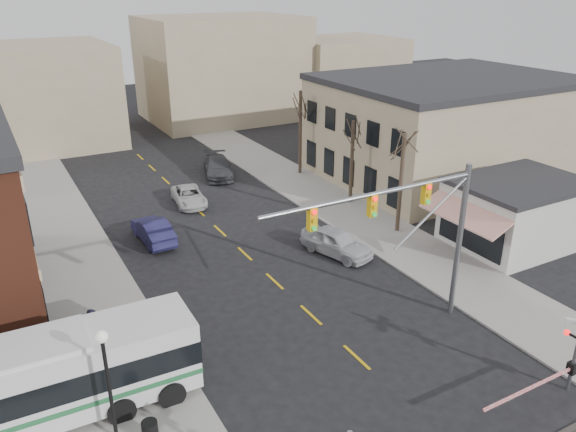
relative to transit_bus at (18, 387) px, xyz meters
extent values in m
plane|color=black|center=(13.57, -4.61, -1.92)|extent=(160.00, 160.00, 0.00)
cube|color=gray|center=(4.07, 15.39, -1.86)|extent=(5.00, 60.00, 0.12)
cube|color=gray|center=(23.07, 15.39, -1.86)|extent=(5.00, 60.00, 0.12)
cube|color=tan|center=(1.62, 11.39, 2.38)|extent=(0.10, 15.00, 0.50)
cube|color=tan|center=(1.62, 11.39, 6.48)|extent=(0.10, 15.00, 0.70)
cube|color=black|center=(1.62, 11.39, -0.12)|extent=(0.08, 13.00, 2.60)
cube|color=gray|center=(35.57, 15.39, 2.08)|extent=(20.00, 15.00, 8.00)
cube|color=#262628|center=(35.57, 15.39, 6.33)|extent=(20.30, 15.30, 0.50)
cube|color=beige|center=(29.57, 2.39, 0.08)|extent=(8.00, 6.00, 4.00)
cube|color=#262628|center=(29.57, 2.39, 2.23)|extent=(8.20, 6.20, 0.30)
cube|color=red|center=(24.77, 2.39, 1.08)|extent=(1.68, 6.00, 0.87)
cylinder|color=#382B21|center=(24.07, 7.39, 1.57)|extent=(0.28, 0.28, 6.75)
cylinder|color=#382B21|center=(24.37, 13.39, 1.35)|extent=(0.28, 0.28, 6.30)
cylinder|color=#382B21|center=(24.57, 21.39, 1.80)|extent=(0.28, 0.28, 7.20)
cube|color=silver|center=(0.00, 0.00, 0.01)|extent=(13.32, 3.21, 2.97)
cube|color=black|center=(0.00, 0.00, 0.23)|extent=(13.36, 3.25, 0.99)
cube|color=#216538|center=(0.00, 0.00, -0.65)|extent=(13.36, 3.25, 0.22)
cylinder|color=black|center=(0.00, 0.00, -1.37)|extent=(1.18, 2.90, 1.10)
cylinder|color=gray|center=(20.02, -1.84, 2.08)|extent=(0.28, 0.28, 8.00)
cylinder|color=gray|center=(14.57, -1.84, 5.58)|extent=(10.91, 0.20, 0.20)
cube|color=gold|center=(17.52, -1.84, 5.08)|extent=(0.35, 0.30, 1.00)
cube|color=gold|center=(14.52, -1.84, 5.08)|extent=(0.35, 0.30, 1.00)
cube|color=gold|center=(11.52, -1.84, 5.08)|extent=(0.35, 0.30, 1.00)
sphere|color=#FF0C0C|center=(20.03, -8.12, 0.58)|extent=(0.26, 0.26, 0.26)
cube|color=black|center=(20.03, -8.67, -0.82)|extent=(0.35, 0.35, 0.50)
cube|color=#FF0C0C|center=(17.43, -8.67, -0.82)|extent=(5.00, 0.10, 0.10)
cylinder|color=black|center=(2.85, -2.36, 0.37)|extent=(0.14, 0.14, 4.34)
sphere|color=silver|center=(2.85, -2.36, 2.69)|extent=(0.44, 0.44, 0.44)
cylinder|color=black|center=(3.93, -3.05, -1.40)|extent=(0.60, 0.60, 0.82)
imported|color=#B4B5BA|center=(18.57, 6.60, -1.09)|extent=(3.28, 5.23, 1.66)
imported|color=#1E1C47|center=(9.14, 14.00, -1.14)|extent=(1.85, 4.83, 1.57)
imported|color=#BBBBBB|center=(13.47, 19.20, -1.29)|extent=(2.70, 4.82, 1.27)
imported|color=#3A3A3E|center=(18.02, 24.40, -1.12)|extent=(3.78, 5.97, 1.61)
imported|color=#5B4F49|center=(3.82, -1.15, -0.96)|extent=(0.51, 0.68, 1.69)
imported|color=#36335A|center=(3.41, 3.94, -0.84)|extent=(1.05, 1.15, 1.93)
camera|label=1|loc=(0.62, -19.45, 13.89)|focal=35.00mm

